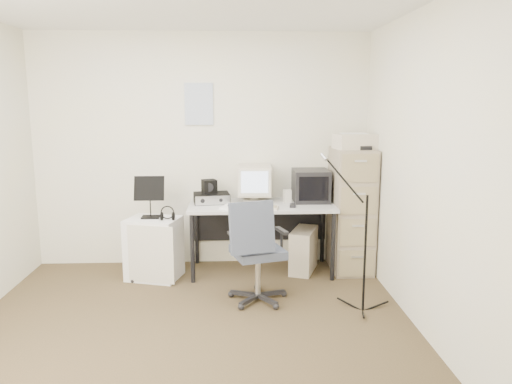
{
  "coord_description": "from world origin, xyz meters",
  "views": [
    {
      "loc": [
        0.35,
        -3.61,
        1.8
      ],
      "look_at": [
        0.55,
        0.95,
        0.95
      ],
      "focal_mm": 35.0,
      "sensor_mm": 36.0,
      "label": 1
    }
  ],
  "objects_px": {
    "desk": "(261,238)",
    "side_cart": "(154,248)",
    "filing_cabinet": "(351,210)",
    "office_chair": "(258,250)"
  },
  "relations": [
    {
      "from": "filing_cabinet",
      "to": "side_cart",
      "type": "bearing_deg",
      "value": -175.2
    },
    {
      "from": "filing_cabinet",
      "to": "office_chair",
      "type": "bearing_deg",
      "value": -141.54
    },
    {
      "from": "desk",
      "to": "office_chair",
      "type": "height_order",
      "value": "office_chair"
    },
    {
      "from": "side_cart",
      "to": "filing_cabinet",
      "type": "bearing_deg",
      "value": 20.31
    },
    {
      "from": "filing_cabinet",
      "to": "office_chair",
      "type": "relative_size",
      "value": 1.36
    },
    {
      "from": "office_chair",
      "to": "side_cart",
      "type": "bearing_deg",
      "value": 130.86
    },
    {
      "from": "office_chair",
      "to": "filing_cabinet",
      "type": "bearing_deg",
      "value": 21.41
    },
    {
      "from": "desk",
      "to": "filing_cabinet",
      "type": "bearing_deg",
      "value": 1.81
    },
    {
      "from": "side_cart",
      "to": "office_chair",
      "type": "bearing_deg",
      "value": -16.58
    },
    {
      "from": "desk",
      "to": "side_cart",
      "type": "xyz_separation_m",
      "value": [
        -1.1,
        -0.14,
        -0.05
      ]
    }
  ]
}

